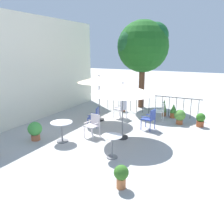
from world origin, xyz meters
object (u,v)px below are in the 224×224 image
at_px(cafe_table_0, 112,143).
at_px(patio_chair_0, 160,110).
at_px(patio_umbrella_1, 123,89).
at_px(potted_plant_1, 123,106).
at_px(cafe_table_1, 62,128).
at_px(shade_tree, 143,46).
at_px(patio_umbrella_0, 99,80).
at_px(patio_chair_3, 95,116).
at_px(potted_plant_2, 201,119).
at_px(patio_chair_2, 122,107).
at_px(potted_plant_4, 180,116).
at_px(potted_plant_5, 164,107).
at_px(patio_chair_1, 150,118).
at_px(potted_plant_0, 35,130).
at_px(potted_plant_6, 121,175).
at_px(patio_chair_4, 93,124).
at_px(potted_plant_7, 173,110).

distance_m(cafe_table_0, patio_chair_0, 4.65).
relative_size(patio_umbrella_1, potted_plant_1, 4.60).
height_order(cafe_table_0, cafe_table_1, cafe_table_1).
relative_size(shade_tree, patio_umbrella_0, 2.24).
height_order(patio_umbrella_0, patio_chair_3, patio_umbrella_0).
bearing_deg(cafe_table_1, potted_plant_2, -46.77).
bearing_deg(cafe_table_0, potted_plant_1, 20.34).
bearing_deg(cafe_table_1, patio_chair_2, -11.02).
height_order(potted_plant_4, potted_plant_5, potted_plant_5).
bearing_deg(patio_chair_1, patio_umbrella_0, 85.57).
bearing_deg(shade_tree, potted_plant_2, -122.51).
xyz_separation_m(potted_plant_0, potted_plant_2, (4.50, -5.41, -0.07)).
relative_size(patio_umbrella_1, cafe_table_1, 2.93).
relative_size(patio_chair_3, potted_plant_6, 1.43).
bearing_deg(potted_plant_6, patio_chair_0, 6.44).
xyz_separation_m(patio_umbrella_0, patio_umbrella_1, (-1.64, -1.95, -0.05)).
xyz_separation_m(patio_chair_1, patio_chair_2, (1.02, 1.79, 0.03)).
bearing_deg(patio_umbrella_0, patio_chair_4, -156.93).
relative_size(patio_umbrella_0, patio_umbrella_1, 0.94).
distance_m(cafe_table_0, potted_plant_4, 4.63).
distance_m(patio_chair_4, potted_plant_6, 3.67).
bearing_deg(shade_tree, cafe_table_1, 173.23).
distance_m(patio_chair_3, patio_chair_4, 1.21).
bearing_deg(patio_chair_2, potted_plant_1, 19.94).
bearing_deg(patio_chair_0, potted_plant_6, -173.56).
bearing_deg(potted_plant_6, patio_chair_4, 41.96).
relative_size(patio_chair_1, potted_plant_7, 1.27).
relative_size(patio_chair_2, potted_plant_4, 1.44).
bearing_deg(patio_chair_2, potted_plant_0, 157.26).
height_order(shade_tree, patio_chair_2, shade_tree).
relative_size(patio_chair_0, potted_plant_2, 1.43).
relative_size(patio_umbrella_1, cafe_table_0, 3.17).
bearing_deg(patio_chair_3, patio_chair_0, -46.26).
bearing_deg(patio_umbrella_0, potted_plant_4, -72.13).
height_order(cafe_table_1, potted_plant_6, cafe_table_1).
distance_m(patio_chair_0, patio_chair_1, 1.55).
relative_size(patio_umbrella_0, potted_plant_7, 3.12).
height_order(patio_umbrella_0, potted_plant_2, patio_umbrella_0).
bearing_deg(patio_chair_3, patio_umbrella_1, -114.40).
relative_size(potted_plant_6, potted_plant_7, 0.86).
bearing_deg(cafe_table_0, patio_chair_2, 20.46).
height_order(patio_umbrella_0, patio_umbrella_1, patio_umbrella_0).
bearing_deg(patio_chair_3, patio_chair_1, -73.60).
bearing_deg(cafe_table_1, cafe_table_0, -99.03).
bearing_deg(cafe_table_0, potted_plant_5, -2.75).
bearing_deg(potted_plant_5, patio_chair_3, 142.72).
distance_m(patio_umbrella_1, potted_plant_5, 4.13).
height_order(cafe_table_1, patio_chair_2, patio_chair_2).
relative_size(patio_chair_3, potted_plant_2, 1.41).
distance_m(patio_chair_1, potted_plant_2, 2.37).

